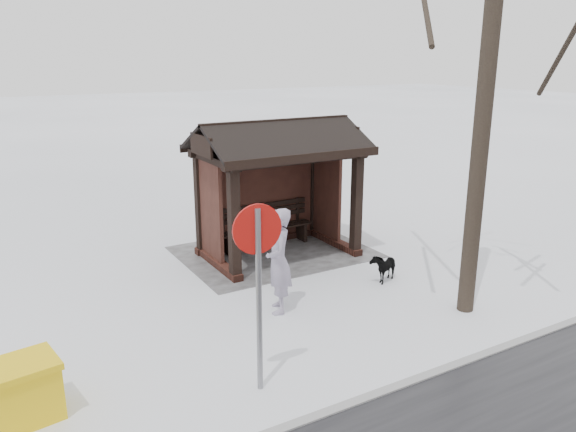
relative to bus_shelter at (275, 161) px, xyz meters
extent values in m
plane|color=white|center=(0.00, 0.16, -2.17)|extent=(120.00, 120.00, 0.00)
cube|color=gray|center=(0.00, 5.66, -2.16)|extent=(120.00, 0.15, 0.06)
cube|color=gray|center=(0.00, -0.04, -2.16)|extent=(4.20, 3.20, 0.02)
cube|color=#3B1C15|center=(0.00, -0.74, -2.09)|extent=(3.30, 0.22, 0.16)
cube|color=#3B1C15|center=(-1.50, 0.16, -2.09)|extent=(0.22, 2.10, 0.16)
cube|color=#3B1C15|center=(1.50, 0.16, -2.09)|extent=(0.22, 2.10, 0.16)
cube|color=black|center=(-1.50, 1.06, -1.02)|extent=(0.20, 0.20, 2.30)
cube|color=black|center=(1.50, 1.06, -1.02)|extent=(0.20, 0.20, 2.30)
cube|color=black|center=(-1.50, -0.74, -1.02)|extent=(0.20, 0.20, 2.30)
cube|color=black|center=(1.50, -0.74, -1.02)|extent=(0.20, 0.20, 2.30)
cube|color=black|center=(0.00, -0.74, -0.94)|extent=(2.80, 0.08, 2.14)
cube|color=black|center=(-1.50, -0.16, -0.94)|extent=(0.08, 1.17, 2.14)
cube|color=black|center=(1.50, -0.16, -0.94)|extent=(0.08, 1.17, 2.14)
cube|color=black|center=(0.00, 1.06, 0.19)|extent=(3.40, 0.20, 0.18)
cube|color=black|center=(0.00, -0.74, 0.19)|extent=(3.40, 0.20, 0.18)
cylinder|color=black|center=(-1.50, 4.36, 2.11)|extent=(0.29, 0.29, 8.55)
imported|color=#92889F|center=(1.42, 2.72, -1.22)|extent=(0.69, 0.81, 1.89)
imported|color=black|center=(-1.11, 2.54, -1.86)|extent=(0.78, 0.59, 0.60)
cube|color=yellow|center=(5.77, 3.86, -1.81)|extent=(1.06, 0.79, 0.70)
cube|color=yellow|center=(5.77, 3.86, -1.42)|extent=(1.12, 0.85, 0.09)
cylinder|color=slate|center=(2.83, 4.71, -0.88)|extent=(0.08, 0.08, 2.56)
cylinder|color=#B8120D|center=(2.83, 4.69, 0.12)|extent=(0.67, 0.09, 0.67)
cylinder|color=white|center=(2.83, 4.67, 0.12)|extent=(0.51, 0.08, 0.51)
camera|label=1|loc=(5.90, 10.76, 2.23)|focal=35.00mm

